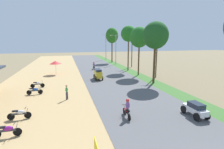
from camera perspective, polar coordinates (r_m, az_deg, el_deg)
parked_motorbike_nearest at (r=13.85m, az=-30.95°, el=-15.26°), size 1.80×0.54×0.94m
parked_motorbike_second at (r=16.22m, az=-27.88°, el=-11.13°), size 1.80×0.54×0.94m
parked_motorbike_third at (r=22.53m, az=-23.83°, el=-4.73°), size 1.80×0.54×0.94m
parked_motorbike_fourth at (r=25.56m, az=-23.05°, el=-2.87°), size 1.80×0.54×0.94m
vendor_umbrella at (r=33.99m, az=-17.92°, el=3.77°), size 2.20×2.20×2.52m
pedestrian_on_shoulder at (r=19.37m, az=-14.54°, el=-5.36°), size 0.39×0.43×1.62m
median_tree_second at (r=26.24m, az=14.00°, el=12.19°), size 3.65×3.65×8.91m
median_tree_third at (r=31.94m, az=8.90°, el=11.85°), size 3.40×3.40×8.61m
median_tree_fourth at (r=36.76m, az=5.43°, el=13.01°), size 3.14×3.14×9.19m
median_tree_fifth at (r=50.55m, az=-0.01°, el=12.54°), size 3.51×3.51×9.72m
streetlamp_near at (r=46.34m, az=1.26°, el=8.84°), size 3.16×0.20×7.69m
streetlamp_mid at (r=57.68m, az=-2.01°, el=9.50°), size 3.16×0.20×8.12m
utility_pole_near at (r=42.11m, az=6.52°, el=8.56°), size 1.80×0.20×8.64m
utility_pole_far at (r=30.78m, az=14.36°, el=6.84°), size 1.80×0.20×8.09m
car_sedan_white at (r=16.36m, az=25.48°, el=-10.02°), size 1.10×2.26×1.19m
car_van_yellow at (r=28.44m, az=-4.56°, el=0.31°), size 1.19×2.41×1.67m
motorbike_foreground_rider at (r=14.56m, az=4.90°, el=-11.04°), size 0.54×1.80×1.66m
motorbike_ahead_second at (r=38.36m, az=-5.95°, el=2.84°), size 0.54×1.80×1.66m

